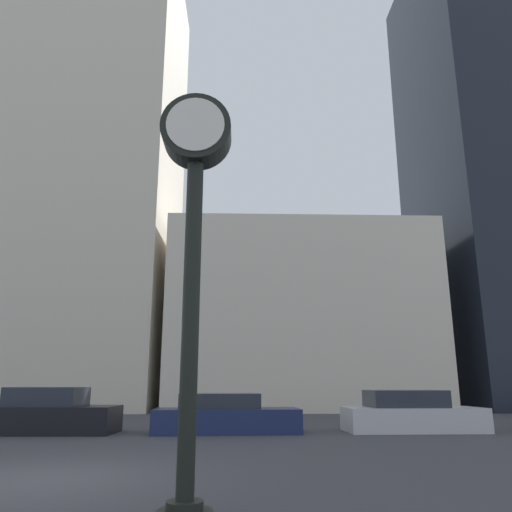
% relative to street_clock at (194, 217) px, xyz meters
% --- Properties ---
extents(ground_plane, '(200.00, 200.00, 0.00)m').
position_rel_street_clock_xyz_m(ground_plane, '(-2.65, 2.62, -3.67)').
color(ground_plane, '#38383D').
extents(building_tall_tower, '(15.38, 12.00, 32.58)m').
position_rel_street_clock_xyz_m(building_tall_tower, '(-11.86, 26.62, 12.62)').
color(building_tall_tower, beige).
rests_on(building_tall_tower, ground_plane).
extents(building_storefront_row, '(15.75, 12.00, 10.91)m').
position_rel_street_clock_xyz_m(building_storefront_row, '(4.36, 26.62, 1.79)').
color(building_storefront_row, beige).
rests_on(building_storefront_row, ground_plane).
extents(building_glass_modern, '(12.57, 12.00, 34.28)m').
position_rel_street_clock_xyz_m(building_glass_modern, '(20.24, 26.62, 13.47)').
color(building_glass_modern, black).
rests_on(building_glass_modern, ground_plane).
extents(street_clock, '(0.96, 0.65, 5.50)m').
position_rel_street_clock_xyz_m(street_clock, '(0.00, 0.00, 0.00)').
color(street_clock, black).
rests_on(street_clock, ground_plane).
extents(car_black, '(4.07, 2.02, 1.41)m').
position_rel_street_clock_xyz_m(car_black, '(-5.36, 10.48, -3.07)').
color(car_black, black).
rests_on(car_black, ground_plane).
extents(car_navy, '(4.71, 2.00, 1.22)m').
position_rel_street_clock_xyz_m(car_navy, '(0.17, 10.46, -3.15)').
color(car_navy, '#19234C').
rests_on(car_navy, ground_plane).
extents(car_silver, '(4.46, 1.99, 1.31)m').
position_rel_street_clock_xyz_m(car_silver, '(6.27, 10.73, -3.12)').
color(car_silver, '#BCBCC1').
rests_on(car_silver, ground_plane).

